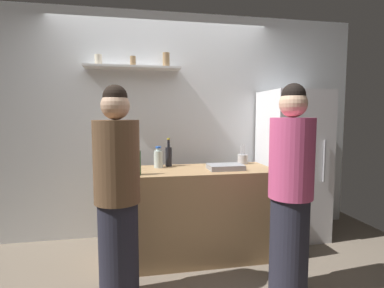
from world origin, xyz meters
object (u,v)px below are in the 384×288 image
at_px(baking_pan, 225,167).
at_px(wine_bottle_dark_glass, 169,156).
at_px(utensil_holder, 243,159).
at_px(wine_bottle_green_glass, 137,162).
at_px(person_pink_top, 290,193).
at_px(refrigerator, 292,164).
at_px(water_bottle_plastic, 158,158).
at_px(person_brown_jacket, 117,197).

height_order(baking_pan, wine_bottle_dark_glass, wine_bottle_dark_glass).
height_order(utensil_holder, wine_bottle_green_glass, wine_bottle_green_glass).
relative_size(baking_pan, wine_bottle_dark_glass, 1.15).
bearing_deg(wine_bottle_dark_glass, person_pink_top, -50.50).
height_order(refrigerator, person_pink_top, refrigerator).
bearing_deg(utensil_holder, wine_bottle_green_glass, -159.79).
bearing_deg(wine_bottle_green_glass, water_bottle_plastic, 57.25).
bearing_deg(person_brown_jacket, baking_pan, -127.43).
xyz_separation_m(baking_pan, water_bottle_plastic, (-0.64, 0.23, 0.07)).
relative_size(wine_bottle_dark_glass, person_brown_jacket, 0.18).
bearing_deg(water_bottle_plastic, person_pink_top, -44.71).
relative_size(baking_pan, person_pink_top, 0.20).
bearing_deg(baking_pan, person_pink_top, -66.51).
bearing_deg(refrigerator, person_pink_top, -119.55).
bearing_deg(wine_bottle_green_glass, utensil_holder, 20.21).
height_order(baking_pan, water_bottle_plastic, water_bottle_plastic).
relative_size(wine_bottle_green_glass, person_pink_top, 0.18).
xyz_separation_m(refrigerator, wine_bottle_dark_glass, (-1.46, -0.09, 0.15)).
distance_m(wine_bottle_dark_glass, water_bottle_plastic, 0.14).
relative_size(baking_pan, wine_bottle_green_glass, 1.12).
relative_size(utensil_holder, wine_bottle_green_glass, 0.72).
distance_m(baking_pan, person_brown_jacket, 1.15).
xyz_separation_m(baking_pan, wine_bottle_dark_glass, (-0.53, 0.30, 0.09)).
bearing_deg(utensil_holder, person_pink_top, -89.12).
xyz_separation_m(baking_pan, wine_bottle_green_glass, (-0.86, -0.11, 0.09)).
relative_size(wine_bottle_green_glass, water_bottle_plastic, 1.41).
bearing_deg(water_bottle_plastic, wine_bottle_green_glass, -122.75).
distance_m(baking_pan, wine_bottle_green_glass, 0.87).
height_order(wine_bottle_dark_glass, person_brown_jacket, person_brown_jacket).
xyz_separation_m(utensil_holder, wine_bottle_dark_glass, (-0.82, -0.01, 0.06)).
distance_m(wine_bottle_green_glass, person_brown_jacket, 0.50).
relative_size(refrigerator, water_bottle_plastic, 7.85).
distance_m(wine_bottle_green_glass, wine_bottle_dark_glass, 0.53).
height_order(baking_pan, wine_bottle_green_glass, wine_bottle_green_glass).
bearing_deg(person_brown_jacket, refrigerator, -130.11).
relative_size(baking_pan, utensil_holder, 1.56).
distance_m(baking_pan, person_pink_top, 0.78).
relative_size(water_bottle_plastic, person_pink_top, 0.13).
bearing_deg(wine_bottle_green_glass, person_brown_jacket, -108.98).
bearing_deg(refrigerator, wine_bottle_dark_glass, -176.34).
bearing_deg(water_bottle_plastic, utensil_holder, 5.01).
height_order(person_pink_top, person_brown_jacket, person_pink_top).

